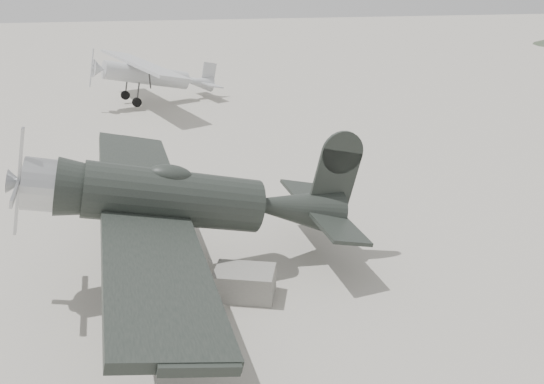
# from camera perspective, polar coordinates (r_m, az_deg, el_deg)

# --- Properties ---
(ground) EXTENTS (160.00, 160.00, 0.00)m
(ground) POSITION_cam_1_polar(r_m,az_deg,el_deg) (17.04, 5.36, -5.71)
(ground) COLOR #9B968A
(ground) RESTS_ON ground
(lowwing_monoplane) EXTENTS (9.39, 13.14, 4.23)m
(lowwing_monoplane) POSITION_cam_1_polar(r_m,az_deg,el_deg) (14.77, -8.76, -0.92)
(lowwing_monoplane) COLOR black
(lowwing_monoplane) RESTS_ON ground
(highwing_monoplane) EXTENTS (8.29, 11.38, 3.27)m
(highwing_monoplane) POSITION_cam_1_polar(r_m,az_deg,el_deg) (35.26, -12.83, 12.48)
(highwing_monoplane) COLOR #ADB0B3
(highwing_monoplane) RESTS_ON ground
(equipment_block) EXTENTS (1.81, 1.43, 0.79)m
(equipment_block) POSITION_cam_1_polar(r_m,az_deg,el_deg) (14.37, -2.96, -9.72)
(equipment_block) COLOR slate
(equipment_block) RESTS_ON ground
(sign_board) EXTENTS (0.19, 1.00, 1.44)m
(sign_board) POSITION_cam_1_polar(r_m,az_deg,el_deg) (14.31, -11.90, -8.19)
(sign_board) COLOR #333333
(sign_board) RESTS_ON ground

